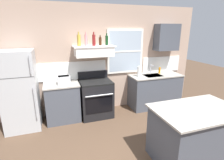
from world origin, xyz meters
The scene contains 17 objects.
back_wall centered at (0.03, 2.23, 1.35)m, with size 5.40×0.11×2.70m.
refrigerator centered at (-1.90, 1.84, 0.86)m, with size 0.70×0.72×1.71m.
counter_left_of_stove centered at (-1.05, 1.90, 0.46)m, with size 0.79×0.63×0.91m.
toaster centered at (-0.99, 1.86, 1.01)m, with size 0.30×0.20×0.19m.
stove_range centered at (-0.25, 1.86, 0.46)m, with size 0.76×0.69×1.09m.
range_hood_shelf centered at (-0.25, 1.96, 1.62)m, with size 0.96×0.52×0.24m.
bottle_champagne_gold_foil centered at (-0.58, 1.96, 1.88)m, with size 0.08×0.08×0.31m.
bottle_rose_pink centered at (-0.42, 1.97, 1.87)m, with size 0.07×0.07×0.31m.
bottle_red_label_wine centered at (-0.25, 1.92, 1.88)m, with size 0.07×0.07×0.31m.
bottle_brown_stout centered at (-0.08, 1.98, 1.84)m, with size 0.06×0.06×0.23m.
bottle_dark_green_wine centered at (0.07, 1.95, 1.86)m, with size 0.07×0.07×0.28m.
counter_right_with_sink centered at (1.45, 1.90, 0.46)m, with size 1.43×0.63×0.91m.
sink_faucet centered at (1.35, 2.00, 1.08)m, with size 0.03×0.17×0.28m.
paper_towel_roll centered at (0.94, 1.90, 1.04)m, with size 0.11×0.11×0.27m, color white.
dish_soap_bottle centered at (1.63, 2.00, 1.00)m, with size 0.06×0.06×0.18m, color orange.
kitchen_island centered at (0.93, -0.16, 0.46)m, with size 1.40×0.90×0.91m.
upper_cabinet_right centered at (1.80, 2.04, 1.90)m, with size 0.64×0.32×0.70m.
Camera 1 is at (-1.16, -2.09, 2.13)m, focal length 27.94 mm.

